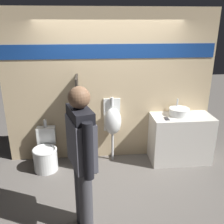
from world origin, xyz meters
TOP-DOWN VIEW (x-y plane):
  - ground_plane at (0.00, 0.00)m, footprint 16.00×16.00m
  - display_wall at (0.00, 0.60)m, footprint 3.73×0.07m
  - sink_counter at (1.27, 0.29)m, footprint 1.08×0.55m
  - sink_basin at (1.22, 0.35)m, footprint 0.36×0.36m
  - cell_phone at (0.95, 0.18)m, footprint 0.07×0.14m
  - divider_near_counter at (-0.57, 0.33)m, footprint 0.03×0.48m
  - urinal_near_counter at (0.03, 0.43)m, footprint 0.32×0.29m
  - toilet at (-1.17, 0.24)m, footprint 0.42×0.59m
  - person_in_vest at (-0.47, -1.17)m, footprint 0.37×0.62m

SIDE VIEW (x-z plane):
  - ground_plane at x=0.00m, z-range 0.00..0.00m
  - toilet at x=-1.17m, z-range -0.15..0.69m
  - sink_counter at x=1.27m, z-range 0.00..0.88m
  - urinal_near_counter at x=0.03m, z-range 0.18..1.38m
  - divider_near_counter at x=-0.57m, z-range 0.00..1.63m
  - cell_phone at x=0.95m, z-range 0.88..0.90m
  - sink_basin at x=1.22m, z-range 0.81..1.08m
  - person_in_vest at x=-0.47m, z-range 0.15..1.98m
  - display_wall at x=0.00m, z-range 0.01..2.71m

